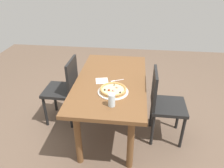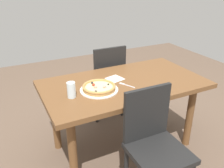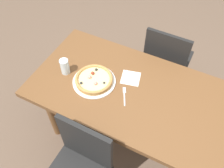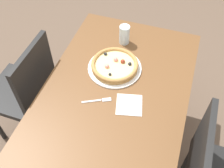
# 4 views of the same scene
# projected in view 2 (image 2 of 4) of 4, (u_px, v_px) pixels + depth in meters

# --- Properties ---
(ground_plane) EXTENTS (6.00, 6.00, 0.00)m
(ground_plane) POSITION_uv_depth(u_px,v_px,m) (123.00, 145.00, 2.51)
(ground_plane) COLOR brown
(dining_table) EXTENTS (1.48, 0.82, 0.72)m
(dining_table) POSITION_uv_depth(u_px,v_px,m) (124.00, 91.00, 2.25)
(dining_table) COLOR brown
(dining_table) RESTS_ON ground
(chair_near) EXTENTS (0.40, 0.40, 0.90)m
(chair_near) POSITION_uv_depth(u_px,v_px,m) (154.00, 143.00, 1.76)
(chair_near) COLOR black
(chair_near) RESTS_ON ground
(chair_far) EXTENTS (0.41, 0.41, 0.90)m
(chair_far) POSITION_uv_depth(u_px,v_px,m) (106.00, 78.00, 2.85)
(chair_far) COLOR black
(chair_far) RESTS_ON ground
(plate) EXTENTS (0.33, 0.33, 0.01)m
(plate) POSITION_uv_depth(u_px,v_px,m) (99.00, 90.00, 2.05)
(plate) COLOR white
(plate) RESTS_ON dining_table
(pizza) EXTENTS (0.28, 0.28, 0.05)m
(pizza) POSITION_uv_depth(u_px,v_px,m) (99.00, 87.00, 2.04)
(pizza) COLOR #B78447
(pizza) RESTS_ON plate
(fork) EXTENTS (0.09, 0.15, 0.00)m
(fork) POSITION_uv_depth(u_px,v_px,m) (126.00, 85.00, 2.15)
(fork) COLOR silver
(fork) RESTS_ON dining_table
(drinking_glass) EXTENTS (0.07, 0.07, 0.13)m
(drinking_glass) POSITION_uv_depth(u_px,v_px,m) (71.00, 90.00, 1.91)
(drinking_glass) COLOR silver
(drinking_glass) RESTS_ON dining_table
(napkin) EXTENTS (0.17, 0.17, 0.00)m
(napkin) POSITION_uv_depth(u_px,v_px,m) (115.00, 79.00, 2.27)
(napkin) COLOR white
(napkin) RESTS_ON dining_table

